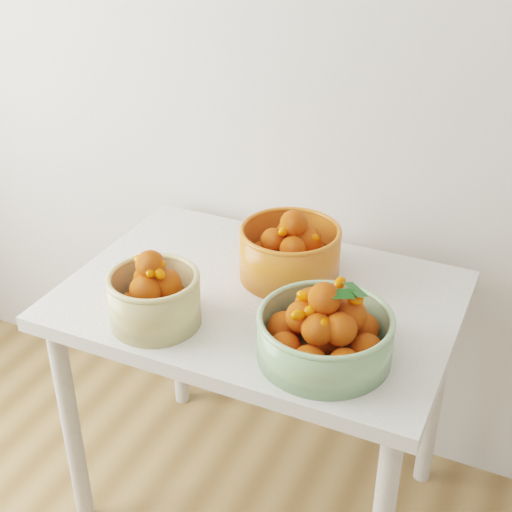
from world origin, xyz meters
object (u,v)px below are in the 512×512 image
(table, at_px, (260,324))
(bowl_orange, at_px, (290,251))
(bowl_cream, at_px, (154,297))
(bowl_green, at_px, (325,332))

(table, height_order, bowl_orange, bowl_orange)
(table, bearing_deg, bowl_orange, 71.52)
(table, bearing_deg, bowl_cream, -128.79)
(bowl_orange, bearing_deg, bowl_cream, -122.84)
(bowl_orange, bearing_deg, table, -108.48)
(bowl_cream, distance_m, bowl_orange, 0.40)
(bowl_cream, xyz_separation_m, bowl_orange, (0.21, 0.33, 0.00))
(table, distance_m, bowl_green, 0.34)
(table, xyz_separation_m, bowl_green, (0.24, -0.18, 0.16))
(bowl_green, bearing_deg, bowl_cream, -174.11)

